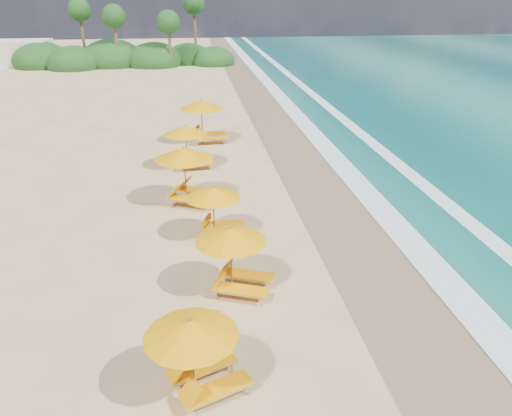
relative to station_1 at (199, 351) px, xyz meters
The scene contains 11 objects.
ground 7.74m from the station_1, 72.89° to the left, with size 160.00×160.00×0.00m, color #D3B37C.
wet_sand 9.69m from the station_1, 49.47° to the left, with size 4.00×160.00×0.01m, color #7C694A.
surf_foam 11.61m from the station_1, 39.24° to the left, with size 4.00×160.00×0.01m.
station_1 is the anchor object (origin of this frame).
station_2 4.14m from the station_1, 73.01° to the left, with size 2.80×2.76×2.17m.
station_3 7.63m from the station_1, 83.29° to the left, with size 2.20×2.03×2.02m.
station_4 10.88m from the station_1, 90.45° to the left, with size 3.30×3.30×2.50m.
station_5 15.40m from the station_1, 90.02° to the left, with size 2.57×2.41×2.27m.
station_6 19.87m from the station_1, 87.25° to the left, with size 2.94×2.75×2.60m.
treeline 53.38m from the station_1, 98.28° to the left, with size 25.80×8.80×9.74m.
beach_building 58.73m from the station_1, 109.65° to the left, with size 7.00×5.00×2.80m, color beige.
Camera 1 is at (-2.16, -15.80, 8.41)m, focal length 34.15 mm.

